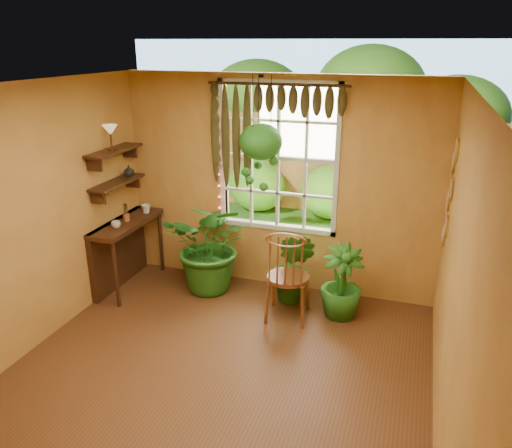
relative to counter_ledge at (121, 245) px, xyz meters
The scene contains 23 objects.
floor 2.55m from the counter_ledge, 39.96° to the right, with size 4.50×4.50×0.00m, color brown.
ceiling 3.29m from the counter_ledge, 39.96° to the right, with size 4.50×4.50×0.00m, color white.
wall_back 2.17m from the counter_ledge, 18.80° to the left, with size 4.00×4.00×0.00m, color gold.
wall_left 1.79m from the counter_ledge, 93.24° to the right, with size 4.50×4.50×0.00m, color gold.
wall_right 4.30m from the counter_ledge, 22.26° to the right, with size 4.50×4.50×0.00m, color gold.
window 2.33m from the counter_ledge, 19.65° to the left, with size 1.52×0.10×1.86m.
valance_vine 2.57m from the counter_ledge, 17.07° to the left, with size 1.70×0.12×1.10m.
string_lights 1.76m from the counter_ledge, 27.17° to the left, with size 0.03×0.03×1.54m, color #FF2633, non-canonical shape.
wall_plates 4.02m from the counter_ledge, ahead, with size 0.04×0.32×1.10m, color #FFF4D0, non-canonical shape.
counter_ledge is the anchor object (origin of this frame).
shelf_lower 0.85m from the counter_ledge, ahead, with size 0.25×0.90×0.04m, color #3C1F10.
shelf_upper 1.25m from the counter_ledge, ahead, with size 0.25×0.90×0.04m, color #3C1F10.
backyard 5.74m from the counter_ledge, 67.84° to the left, with size 14.00×10.00×12.00m.
windsor_chair 2.30m from the counter_ledge, ahead, with size 0.53×0.56×1.30m.
potted_plant_left 1.21m from the counter_ledge, 11.01° to the left, with size 1.12×0.97×1.25m, color #1F4F15.
potted_plant_mid 2.27m from the counter_ledge, ahead, with size 0.52×0.42×0.94m, color #1F4F15.
potted_plant_right 2.86m from the counter_ledge, ahead, with size 0.49×0.49×0.87m, color #1F4F15.
hanging_basket 2.26m from the counter_ledge, 13.41° to the left, with size 0.51×0.51×1.33m.
cup_a 0.48m from the counter_ledge, 62.92° to the right, with size 0.11×0.11×0.09m, color silver.
cup_b 0.58m from the counter_ledge, 62.59° to the left, with size 0.12×0.12×0.11m, color beige.
brush_jar 0.48m from the counter_ledge, ahead, with size 0.08×0.08×0.29m.
shelf_vase 0.98m from the counter_ledge, 81.74° to the left, with size 0.13×0.13×0.14m, color #B2AD99.
tiffany_lamp 1.49m from the counter_ledge, 51.55° to the right, with size 0.18×0.18×0.30m.
Camera 1 is at (1.65, -3.52, 3.04)m, focal length 35.00 mm.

